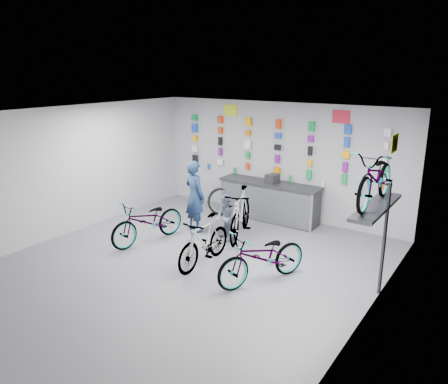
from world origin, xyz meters
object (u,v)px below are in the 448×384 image
Objects in this scene: bike_right at (263,257)px; bike_service at (240,214)px; customer at (225,218)px; counter at (269,202)px; bike_center at (204,241)px; clerk at (195,196)px; bike_left at (148,221)px.

bike_right is 2.27m from bike_service.
bike_right is at bearing -3.80° from customer.
counter is 1.85m from customer.
bike_service is (0.06, -1.48, 0.09)m from counter.
counter is 3.17m from bike_center.
bike_service is (-0.20, 1.67, 0.08)m from bike_center.
bike_service is 0.41m from customer.
clerk reaches higher than counter.
clerk is 1.60× the size of customer.
customer is at bearing -93.64° from counter.
customer is (-0.37, 1.31, 0.04)m from bike_center.
bike_left is 0.98× the size of bike_service.
bike_right is 3.06m from clerk.
bike_service is at bearing 98.03° from customer.
bike_left is at bearing -157.23° from bike_service.
counter is 1.43× the size of bike_right.
bike_service is at bearing 95.44° from bike_center.
bike_center is at bearing -102.63° from bike_service.
counter is 1.49m from bike_service.
bike_service reaches higher than bike_center.
bike_left is (-1.51, -2.89, 0.01)m from counter.
bike_center is 1.36m from customer.
clerk is (0.42, 1.18, 0.37)m from bike_left.
bike_right is at bearing 167.68° from clerk.
counter is at bearing -106.36° from clerk.
counter and bike_left have the same top height.
bike_service reaches higher than counter.
clerk is at bearing 80.95° from bike_left.
bike_left is 1.30m from clerk.
bike_right is at bearing -1.26° from bike_center.
counter is 2.07m from clerk.
bike_left is 1.76× the size of customer.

